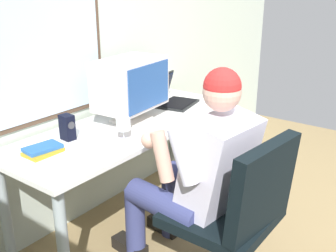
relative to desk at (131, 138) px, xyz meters
name	(u,v)px	position (x,y,z in m)	size (l,w,h in m)	color
wall_rear	(85,27)	(0.00, 0.38, 0.69)	(5.46, 0.08, 2.66)	#B5C1B2
desk	(131,138)	(0.00, 0.00, 0.00)	(1.76, 0.65, 0.74)	#8D9B9E
office_chair	(239,208)	(-0.19, -0.90, -0.11)	(0.54, 0.58, 0.92)	black
person_seated	(197,172)	(-0.16, -0.63, 0.01)	(0.55, 0.85, 1.24)	navy
crt_monitor	(131,84)	(0.05, 0.03, 0.35)	(0.49, 0.34, 0.42)	beige
laptop	(170,96)	(0.52, 0.06, 0.16)	(0.37, 0.35, 0.23)	black
wine_glass	(124,125)	(-0.23, -0.15, 0.19)	(0.08, 0.08, 0.13)	silver
desk_speaker	(68,127)	(-0.42, 0.11, 0.18)	(0.07, 0.09, 0.15)	black
book_stack	(43,150)	(-0.64, 0.06, 0.12)	(0.21, 0.15, 0.04)	olive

